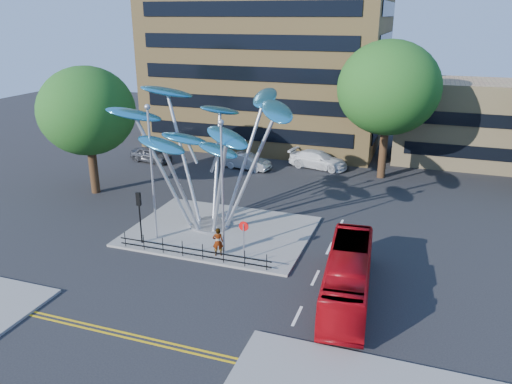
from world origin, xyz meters
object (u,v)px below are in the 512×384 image
at_px(street_lamp_left, 151,162).
at_px(parked_car_mid, 247,161).
at_px(street_lamp_right, 222,176).
at_px(parked_car_left, 151,155).
at_px(leaf_sculpture, 207,130).
at_px(no_entry_sign_island, 244,234).
at_px(tree_right, 389,88).
at_px(parked_car_right, 318,160).
at_px(red_bus, 348,276).
at_px(tree_left, 87,111).
at_px(traffic_light_island, 139,207).
at_px(pedestrian, 218,242).

distance_m(street_lamp_left, parked_car_mid, 17.50).
relative_size(street_lamp_right, parked_car_left, 1.87).
height_order(leaf_sculpture, parked_car_mid, leaf_sculpture).
bearing_deg(parked_car_left, no_entry_sign_island, -126.45).
distance_m(tree_right, parked_car_mid, 14.47).
distance_m(street_lamp_right, parked_car_right, 20.50).
xyz_separation_m(leaf_sculpture, street_lamp_left, (-2.43, -3.18, -1.52)).
height_order(street_lamp_left, no_entry_sign_island, street_lamp_left).
distance_m(red_bus, parked_car_right, 23.43).
relative_size(tree_left, parked_car_right, 1.82).
relative_size(parked_car_left, parked_car_right, 0.78).
xyz_separation_m(tree_left, traffic_light_island, (9.00, -7.50, -4.18)).
xyz_separation_m(red_bus, parked_car_left, (-22.81, 19.00, -0.52)).
distance_m(street_lamp_right, red_bus, 9.21).
bearing_deg(red_bus, leaf_sculpture, 144.54).
bearing_deg(parked_car_left, parked_car_right, -68.17).
bearing_deg(tree_right, leaf_sculpture, -123.31).
distance_m(tree_left, leaf_sculpture, 12.38).
relative_size(tree_right, no_entry_sign_island, 4.94).
distance_m(leaf_sculpture, street_lamp_left, 4.28).
bearing_deg(no_entry_sign_island, parked_car_mid, 109.70).
height_order(street_lamp_left, red_bus, street_lamp_left).
bearing_deg(street_lamp_right, tree_left, 154.23).
bearing_deg(red_bus, tree_right, 86.16).
bearing_deg(street_lamp_left, parked_car_mid, 89.66).
height_order(traffic_light_island, parked_car_mid, traffic_light_island).
bearing_deg(tree_right, parked_car_right, 170.63).
bearing_deg(pedestrian, street_lamp_left, -37.76).
bearing_deg(parked_car_left, traffic_light_island, -141.58).
bearing_deg(pedestrian, traffic_light_island, -26.06).
xyz_separation_m(tree_left, parked_car_mid, (9.60, 10.39, -6.03)).
bearing_deg(parked_car_right, street_lamp_left, 170.85).
distance_m(tree_right, traffic_light_island, 24.06).
distance_m(traffic_light_island, red_bus, 13.71).
xyz_separation_m(street_lamp_right, traffic_light_island, (-5.50, -0.50, -2.48)).
bearing_deg(pedestrian, leaf_sculpture, -86.24).
xyz_separation_m(tree_left, parked_car_right, (15.94, 13.00, -5.97)).
height_order(red_bus, pedestrian, red_bus).
bearing_deg(no_entry_sign_island, tree_right, 72.88).
distance_m(traffic_light_island, pedestrian, 5.55).
relative_size(traffic_light_island, parked_car_mid, 0.74).
distance_m(tree_left, pedestrian, 17.16).
xyz_separation_m(traffic_light_island, parked_car_mid, (0.60, 17.89, -1.85)).
distance_m(leaf_sculpture, parked_car_right, 17.86).
relative_size(tree_left, traffic_light_island, 3.01).
xyz_separation_m(leaf_sculpture, parked_car_left, (-12.25, 12.83, -6.12)).
distance_m(parked_car_left, parked_car_mid, 9.95).
bearing_deg(traffic_light_island, tree_left, 140.19).
xyz_separation_m(traffic_light_island, parked_car_right, (6.94, 20.50, -1.79)).
height_order(parked_car_mid, parked_car_right, parked_car_right).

